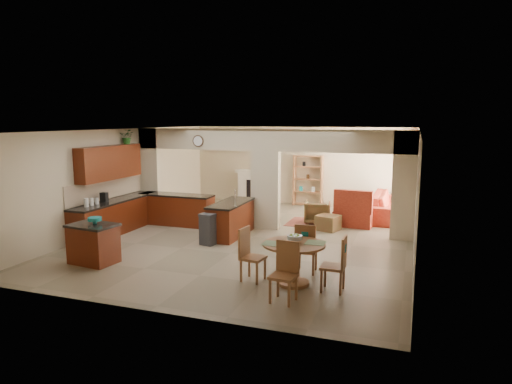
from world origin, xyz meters
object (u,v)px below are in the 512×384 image
(kitchen_island, at_px, (94,243))
(sofa, at_px, (391,206))
(dining_table, at_px, (294,258))
(armchair, at_px, (317,213))

(kitchen_island, bearing_deg, sofa, 55.60)
(dining_table, height_order, sofa, dining_table)
(sofa, bearing_deg, kitchen_island, 139.56)
(armchair, bearing_deg, dining_table, 89.45)
(dining_table, bearing_deg, sofa, 77.82)
(dining_table, bearing_deg, kitchen_island, -178.04)
(kitchen_island, distance_m, armchair, 6.50)
(kitchen_island, bearing_deg, armchair, 60.84)
(kitchen_island, distance_m, sofa, 8.88)
(kitchen_island, xyz_separation_m, armchair, (3.79, 5.28, -0.09))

